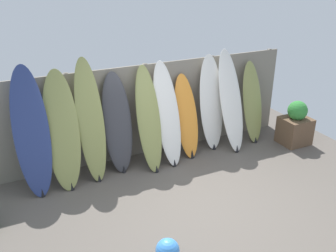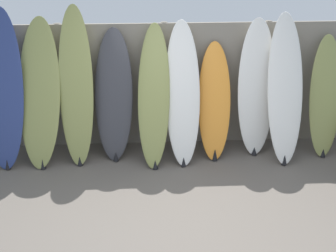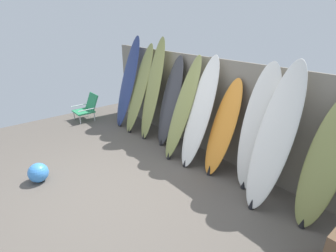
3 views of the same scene
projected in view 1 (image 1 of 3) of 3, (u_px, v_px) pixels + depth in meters
ground at (197, 205)px, 5.90m from camera, size 7.68×7.68×0.00m
fence_back at (147, 110)px, 7.19m from camera, size 6.08×0.11×1.80m
surfboard_navy_0 at (31, 133)px, 5.94m from camera, size 0.60×0.72×2.08m
surfboard_olive_1 at (62, 131)px, 6.16m from camera, size 0.65×0.80×1.94m
surfboard_olive_2 at (91, 122)px, 6.33m from camera, size 0.47×0.62×2.10m
surfboard_charcoal_3 at (117, 123)px, 6.64m from camera, size 0.57×0.60×1.79m
surfboard_olive_4 at (149, 120)px, 6.71m from camera, size 0.50×0.81×1.86m
surfboard_white_5 at (167, 115)px, 6.89m from camera, size 0.48×0.74×1.89m
surfboard_orange_6 at (187, 117)px, 7.20m from camera, size 0.47×0.64×1.57m
surfboard_white_7 at (211, 103)px, 7.41m from camera, size 0.52×0.44×1.90m
surfboard_white_8 at (231, 101)px, 7.40m from camera, size 0.49×0.78×1.98m
surfboard_olive_9 at (252, 103)px, 7.78m from camera, size 0.47×0.55×1.66m
planter_box at (295, 125)px, 7.75m from camera, size 0.58×0.52×0.93m
beach_ball at (168, 250)px, 4.77m from camera, size 0.31×0.31×0.31m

